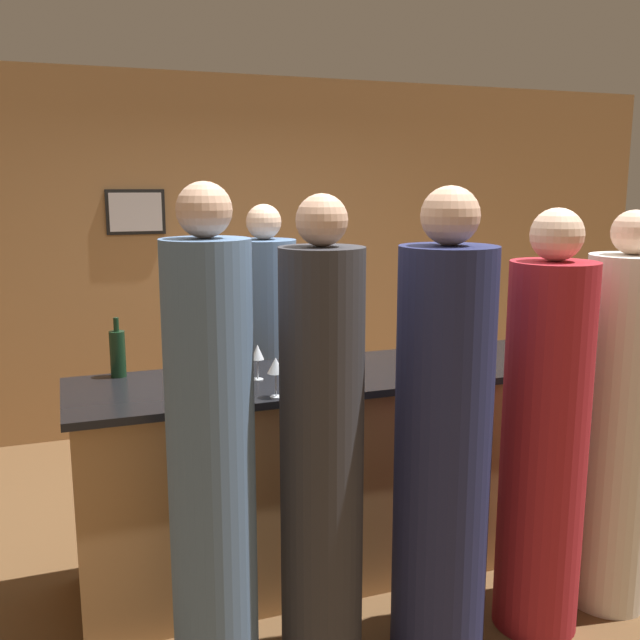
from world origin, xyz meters
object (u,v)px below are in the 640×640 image
object	(u,v)px
guest_0	(442,447)
guest_4	(322,459)
guest_1	(212,468)
wine_bottle_0	(462,329)
guest_2	(618,428)
wine_bottle_1	(118,353)
guest_3	(544,441)
bartender	(266,370)

from	to	relation	value
guest_0	guest_4	world-z (taller)	guest_0
guest_0	guest_1	xyz separation A→B (m)	(-0.94, 0.06, 0.02)
guest_0	guest_1	size ratio (longest dim) A/B	0.99
guest_0	wine_bottle_0	xyz separation A→B (m)	(0.66, 0.96, 0.26)
guest_2	guest_4	distance (m)	1.44
guest_1	guest_2	bearing A→B (deg)	-0.51
guest_2	wine_bottle_0	bearing A→B (deg)	106.74
wine_bottle_1	wine_bottle_0	bearing A→B (deg)	-2.98
wine_bottle_0	wine_bottle_1	world-z (taller)	wine_bottle_0
guest_3	guest_4	distance (m)	1.01
guest_4	guest_3	bearing A→B (deg)	-2.97
guest_0	guest_1	world-z (taller)	guest_1
wine_bottle_0	guest_1	bearing A→B (deg)	-150.49
bartender	guest_4	bearing A→B (deg)	82.28
wine_bottle_1	guest_3	bearing A→B (deg)	-32.17
bartender	guest_4	world-z (taller)	guest_4
guest_2	wine_bottle_0	size ratio (longest dim) A/B	5.81
guest_1	guest_2	xyz separation A→B (m)	(1.88, -0.02, -0.07)
guest_3	guest_1	bearing A→B (deg)	177.64
guest_4	wine_bottle_0	distance (m)	1.50
bartender	wine_bottle_0	bearing A→B (deg)	145.80
guest_4	wine_bottle_0	bearing A→B (deg)	38.00
guest_0	guest_4	size ratio (longest dim) A/B	1.01
guest_1	wine_bottle_1	distance (m)	1.06
guest_4	guest_0	bearing A→B (deg)	-5.71
guest_2	guest_4	size ratio (longest dim) A/B	0.96
bartender	guest_4	distance (m)	1.58
bartender	wine_bottle_0	world-z (taller)	bartender
guest_2	guest_4	xyz separation A→B (m)	(-1.44, 0.01, 0.04)
bartender	guest_1	size ratio (longest dim) A/B	0.94
bartender	guest_3	world-z (taller)	guest_3
guest_1	wine_bottle_0	world-z (taller)	guest_1
guest_3	wine_bottle_0	size ratio (longest dim) A/B	5.86
guest_0	wine_bottle_1	bearing A→B (deg)	138.25
bartender	guest_0	xyz separation A→B (m)	(0.29, -1.61, 0.05)
guest_0	wine_bottle_0	distance (m)	1.20
guest_2	wine_bottle_0	xyz separation A→B (m)	(-0.28, 0.92, 0.31)
guest_0	wine_bottle_0	bearing A→B (deg)	55.50
bartender	guest_4	size ratio (longest dim) A/B	0.96
guest_3	wine_bottle_0	xyz separation A→B (m)	(0.16, 0.96, 0.30)
bartender	guest_1	xyz separation A→B (m)	(-0.64, -1.55, 0.07)
wine_bottle_0	wine_bottle_1	xyz separation A→B (m)	(-1.85, 0.10, -0.01)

